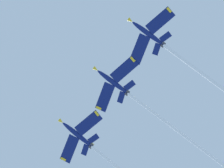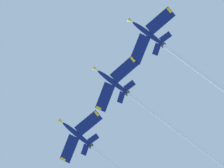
% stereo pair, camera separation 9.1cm
% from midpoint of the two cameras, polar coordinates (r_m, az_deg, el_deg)
% --- Properties ---
extents(jet_inner_left, '(19.96, 52.67, 17.84)m').
position_cam_midpoint_polar(jet_inner_left, '(156.42, 7.98, 2.58)').
color(jet_inner_left, navy).
extents(jet_centre, '(19.92, 49.18, 17.02)m').
position_cam_midpoint_polar(jet_centre, '(159.07, 3.07, -2.04)').
color(jet_centre, navy).
extents(jet_inner_right, '(19.99, 47.60, 15.90)m').
position_cam_midpoint_polar(jet_inner_right, '(164.15, -1.15, -7.80)').
color(jet_inner_right, navy).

